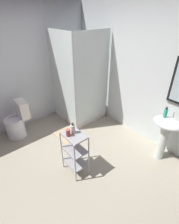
# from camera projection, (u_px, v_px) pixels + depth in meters

# --- Properties ---
(ground_plane) EXTENTS (4.20, 4.20, 0.02)m
(ground_plane) POSITION_uv_depth(u_px,v_px,m) (65.00, 175.00, 2.75)
(ground_plane) COLOR #A49C87
(wall_back) EXTENTS (4.20, 0.14, 2.50)m
(wall_back) POSITION_uv_depth(u_px,v_px,m) (145.00, 76.00, 3.11)
(wall_back) COLOR silver
(wall_back) RESTS_ON ground_plane
(wall_left) EXTENTS (0.10, 4.20, 2.50)m
(wall_left) POSITION_uv_depth(u_px,v_px,m) (9.00, 72.00, 3.31)
(wall_left) COLOR silver
(wall_left) RESTS_ON ground_plane
(shower_stall) EXTENTS (0.92, 0.92, 2.00)m
(shower_stall) POSITION_uv_depth(u_px,v_px,m) (79.00, 101.00, 3.96)
(shower_stall) COLOR white
(shower_stall) RESTS_ON ground_plane
(pedestal_sink) EXTENTS (0.46, 0.37, 0.81)m
(pedestal_sink) POSITION_uv_depth(u_px,v_px,m) (165.00, 131.00, 2.79)
(pedestal_sink) COLOR white
(pedestal_sink) RESTS_ON ground_plane
(sink_faucet) EXTENTS (0.03, 0.03, 0.10)m
(sink_faucet) POSITION_uv_depth(u_px,v_px,m) (173.00, 114.00, 2.71)
(sink_faucet) COLOR silver
(sink_faucet) RESTS_ON pedestal_sink
(toilet) EXTENTS (0.37, 0.49, 0.76)m
(toilet) POSITION_uv_depth(u_px,v_px,m) (17.00, 123.00, 3.46)
(toilet) COLOR white
(toilet) RESTS_ON ground_plane
(storage_cart) EXTENTS (0.38, 0.28, 0.74)m
(storage_cart) POSITION_uv_depth(u_px,v_px,m) (75.00, 150.00, 2.61)
(storage_cart) COLOR silver
(storage_cart) RESTS_ON ground_plane
(hand_soap_bottle) EXTENTS (0.06, 0.06, 0.18)m
(hand_soap_bottle) POSITION_uv_depth(u_px,v_px,m) (165.00, 113.00, 2.70)
(hand_soap_bottle) COLOR #2DBC99
(hand_soap_bottle) RESTS_ON pedestal_sink
(lotion_bottle_white) EXTENTS (0.07, 0.07, 0.17)m
(lotion_bottle_white) POSITION_uv_depth(u_px,v_px,m) (73.00, 129.00, 2.46)
(lotion_bottle_white) COLOR white
(lotion_bottle_white) RESTS_ON storage_cart
(rinse_cup) EXTENTS (0.06, 0.06, 0.11)m
(rinse_cup) POSITION_uv_depth(u_px,v_px,m) (68.00, 133.00, 2.41)
(rinse_cup) COLOR #B24742
(rinse_cup) RESTS_ON storage_cart
(bath_mat) EXTENTS (0.60, 0.40, 0.02)m
(bath_mat) POSITION_uv_depth(u_px,v_px,m) (68.00, 136.00, 3.57)
(bath_mat) COLOR tan
(bath_mat) RESTS_ON ground_plane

